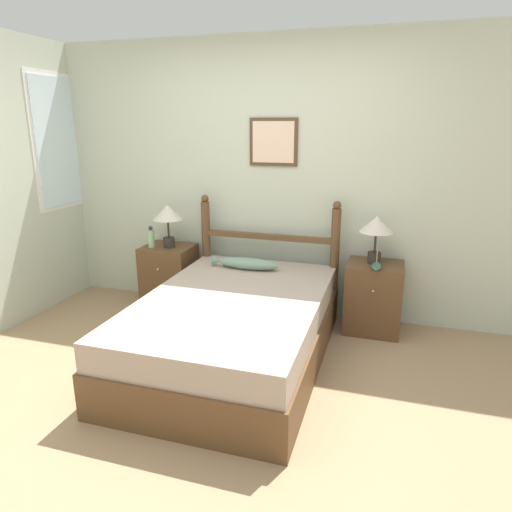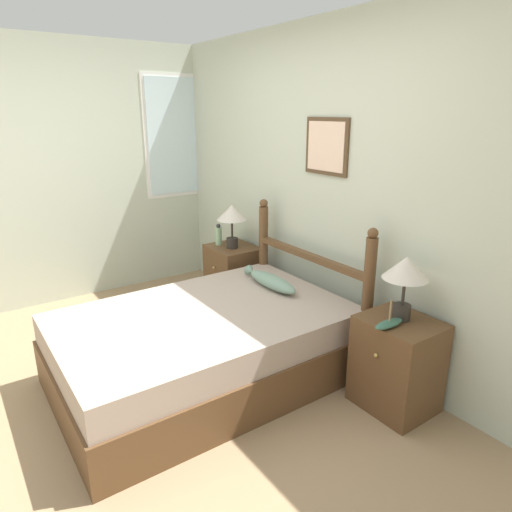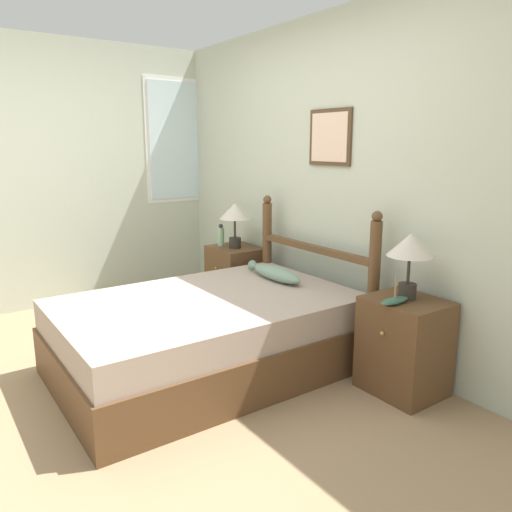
{
  "view_description": "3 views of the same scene",
  "coord_description": "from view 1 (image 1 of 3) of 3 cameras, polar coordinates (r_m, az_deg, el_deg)",
  "views": [
    {
      "loc": [
        1.15,
        -2.43,
        1.79
      ],
      "look_at": [
        0.11,
        0.96,
        0.75
      ],
      "focal_mm": 32.0,
      "sensor_mm": 36.0,
      "label": 1
    },
    {
      "loc": [
        2.65,
        -0.79,
        1.89
      ],
      "look_at": [
        0.11,
        0.99,
        0.89
      ],
      "focal_mm": 32.0,
      "sensor_mm": 36.0,
      "label": 2
    },
    {
      "loc": [
        2.94,
        -1.03,
        1.57
      ],
      "look_at": [
        0.05,
        1.0,
        0.78
      ],
      "focal_mm": 35.0,
      "sensor_mm": 36.0,
      "label": 3
    }
  ],
  "objects": [
    {
      "name": "ground_plane",
      "position": [
        3.23,
        -7.15,
        -17.47
      ],
      "size": [
        16.0,
        16.0,
        0.0
      ],
      "primitive_type": "plane",
      "color": "#9E7F5B"
    },
    {
      "name": "wall_back",
      "position": [
        4.35,
        1.64,
        9.52
      ],
      "size": [
        6.4,
        0.08,
        2.55
      ],
      "color": "beige",
      "rests_on": "ground_plane"
    },
    {
      "name": "bed",
      "position": [
        3.56,
        -2.83,
        -9.11
      ],
      "size": [
        1.34,
        2.03,
        0.53
      ],
      "color": "brown",
      "rests_on": "ground_plane"
    },
    {
      "name": "headboard",
      "position": [
        4.31,
        1.49,
        0.31
      ],
      "size": [
        1.34,
        0.08,
        1.13
      ],
      "color": "brown",
      "rests_on": "ground_plane"
    },
    {
      "name": "nightstand_left",
      "position": [
        4.67,
        -10.77,
        -2.47
      ],
      "size": [
        0.48,
        0.44,
        0.62
      ],
      "color": "brown",
      "rests_on": "ground_plane"
    },
    {
      "name": "nightstand_right",
      "position": [
        4.17,
        14.45,
        -5.02
      ],
      "size": [
        0.48,
        0.44,
        0.62
      ],
      "color": "brown",
      "rests_on": "ground_plane"
    },
    {
      "name": "table_lamp_left",
      "position": [
        4.48,
        -10.99,
        5.02
      ],
      "size": [
        0.29,
        0.29,
        0.42
      ],
      "color": "#2D2823",
      "rests_on": "nightstand_left"
    },
    {
      "name": "table_lamp_right",
      "position": [
        4.01,
        14.82,
        3.47
      ],
      "size": [
        0.29,
        0.29,
        0.42
      ],
      "color": "#2D2823",
      "rests_on": "nightstand_right"
    },
    {
      "name": "bottle",
      "position": [
        4.55,
        -12.98,
        2.25
      ],
      "size": [
        0.06,
        0.06,
        0.21
      ],
      "color": "#99C699",
      "rests_on": "nightstand_left"
    },
    {
      "name": "model_boat",
      "position": [
        3.94,
        14.81,
        -1.21
      ],
      "size": [
        0.08,
        0.23,
        0.17
      ],
      "color": "#386651",
      "rests_on": "nightstand_right"
    },
    {
      "name": "fish_pillow",
      "position": [
        4.08,
        -1.22,
        -0.93
      ],
      "size": [
        0.61,
        0.16,
        0.1
      ],
      "color": "gray",
      "rests_on": "bed"
    }
  ]
}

